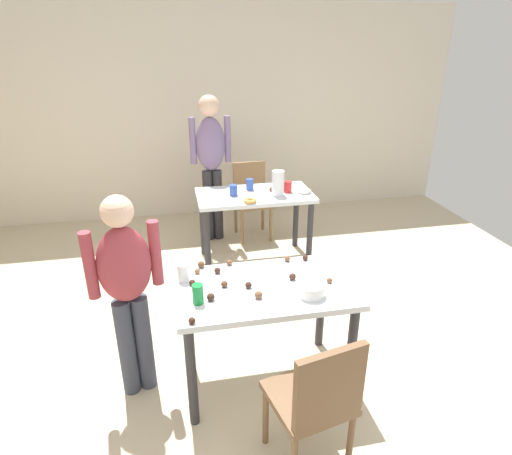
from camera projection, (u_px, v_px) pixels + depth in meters
The scene contains 33 objects.
ground_plane at pixel (262, 368), 3.12m from camera, with size 6.40×6.40×0.00m, color beige.
wall_back at pixel (209, 114), 5.47m from camera, with size 6.40×0.10×2.60m, color beige.
dining_table_near at pixel (264, 301), 2.77m from camera, with size 1.12×0.68×0.75m.
dining_table_far at pixel (255, 205), 4.39m from camera, with size 1.16×0.62×0.75m.
chair_near_table at pixel (317, 398), 2.21m from camera, with size 0.48×0.48×0.87m.
chair_far_table at pixel (251, 195), 5.06m from camera, with size 0.42×0.42×0.87m.
person_girl_near at pixel (127, 283), 2.63m from camera, with size 0.45×0.27×1.38m.
person_adult_far at pixel (211, 156), 4.75m from camera, with size 0.45×0.22×1.64m.
mixing_bowl at pixel (311, 290), 2.61m from camera, with size 0.16×0.16×0.08m, color white.
soda_can at pixel (198, 294), 2.53m from camera, with size 0.07×0.07×0.12m, color #198438.
fork_near at pixel (264, 267), 2.94m from camera, with size 0.17×0.02×0.01m, color silver.
cup_near_0 at pixel (183, 272), 2.76m from camera, with size 0.08×0.08×0.12m, color white.
cake_ball_0 at pixel (229, 262), 2.97m from camera, with size 0.04×0.04×0.04m, color brown.
cake_ball_1 at pixel (201, 265), 2.93m from camera, with size 0.05×0.05×0.05m, color brown.
cake_ball_2 at pixel (305, 258), 3.04m from camera, with size 0.04×0.04×0.04m, color #3D2319.
cake_ball_3 at pixel (217, 270), 2.86m from camera, with size 0.04×0.04×0.04m, color #3D2319.
cake_ball_4 at pixel (192, 283), 2.72m from camera, with size 0.04×0.04×0.04m, color #3D2319.
cake_ball_5 at pixel (192, 321), 2.36m from camera, with size 0.04×0.04×0.04m, color #3D2319.
cake_ball_6 at pixel (287, 259), 3.02m from camera, with size 0.04×0.04×0.04m, color brown.
cake_ball_7 at pixel (211, 297), 2.57m from camera, with size 0.05×0.05×0.05m, color #3D2319.
cake_ball_8 at pixel (329, 280), 2.75m from camera, with size 0.04×0.04×0.04m, color brown.
cake_ball_9 at pixel (248, 285), 2.70m from camera, with size 0.04×0.04×0.04m, color #3D2319.
cake_ball_10 at pixel (259, 295), 2.59m from camera, with size 0.05×0.05×0.05m, color brown.
cake_ball_11 at pixel (292, 277), 2.79m from camera, with size 0.04×0.04×0.04m, color #3D2319.
cake_ball_12 at pixel (197, 271), 2.86m from camera, with size 0.04×0.04×0.04m, color brown.
cake_ball_13 at pixel (224, 284), 2.71m from camera, with size 0.04×0.04×0.04m, color brown.
pitcher_far at pixel (278, 183), 4.26m from camera, with size 0.12×0.12×0.25m, color white.
cup_far_0 at pixel (288, 187), 4.37m from camera, with size 0.08×0.08×0.11m, color red.
cup_far_1 at pixel (250, 184), 4.43m from camera, with size 0.08×0.08×0.11m, color #3351B2.
cup_far_2 at pixel (233, 190), 4.27m from camera, with size 0.08×0.08×0.11m, color #3351B2.
donut_far_0 at pixel (275, 189), 4.41m from camera, with size 0.12×0.12×0.04m, color brown.
donut_far_1 at pixel (305, 191), 4.36m from camera, with size 0.13×0.13×0.04m, color white.
donut_far_2 at pixel (250, 201), 4.10m from camera, with size 0.12×0.12×0.04m, color gold.
Camera 1 is at (-0.53, -2.40, 2.18)m, focal length 30.40 mm.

